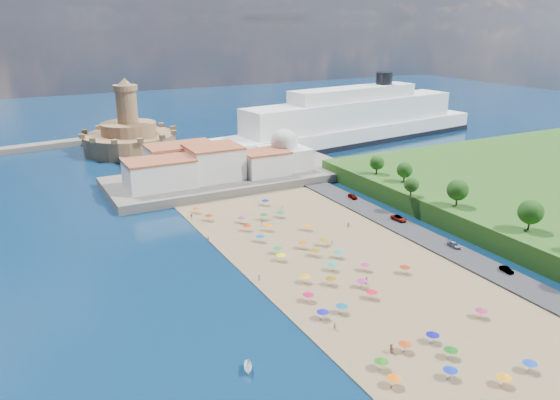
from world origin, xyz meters
TOP-DOWN VIEW (x-y plane):
  - ground at (0.00, 0.00)m, footprint 700.00×700.00m
  - terrace at (10.00, 73.00)m, footprint 90.00×36.00m
  - jetty at (-12.00, 108.00)m, footprint 18.00×70.00m
  - waterfront_buildings at (-3.05, 73.64)m, footprint 57.00×29.00m
  - domed_building at (30.00, 71.00)m, footprint 16.00×16.00m
  - fortress at (-12.00, 138.00)m, footprint 40.00×40.00m
  - cruise_ship at (86.59, 107.49)m, footprint 148.25×40.47m
  - beach_parasols at (-1.55, -12.59)m, footprint 31.93×114.73m
  - beachgoers at (-2.89, 0.91)m, footprint 40.04×99.26m
  - parked_cars at (36.00, 7.27)m, footprint 2.79×65.68m
  - hillside_trees at (48.57, -7.71)m, footprint 12.83×103.18m

SIDE VIEW (x-z plane):
  - ground at x=0.00m, z-range 0.00..0.00m
  - beachgoers at x=-2.89m, z-range 0.18..2.06m
  - jetty at x=-12.00m, z-range 0.00..2.40m
  - parked_cars at x=36.00m, z-range 0.66..2.10m
  - terrace at x=10.00m, z-range 0.00..3.00m
  - beach_parasols at x=-1.55m, z-range 1.05..3.25m
  - fortress at x=-12.00m, z-range -9.52..22.88m
  - waterfront_buildings at x=-3.05m, z-range 2.38..13.38m
  - domed_building at x=30.00m, z-range 1.47..16.47m
  - cruise_ship at x=86.59m, z-range -6.53..25.51m
  - hillside_trees at x=48.57m, z-range 6.21..14.22m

